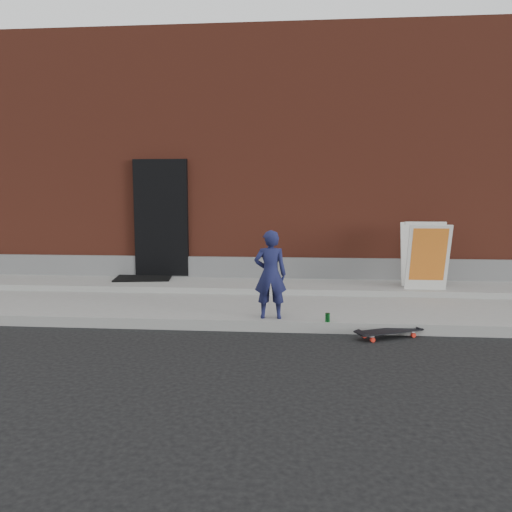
# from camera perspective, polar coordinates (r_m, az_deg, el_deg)

# --- Properties ---
(ground) EXTENTS (80.00, 80.00, 0.00)m
(ground) POSITION_cam_1_polar(r_m,az_deg,el_deg) (6.80, 4.19, -8.76)
(ground) COLOR black
(ground) RESTS_ON ground
(sidewalk) EXTENTS (20.00, 3.00, 0.15)m
(sidewalk) POSITION_cam_1_polar(r_m,az_deg,el_deg) (8.24, 4.34, -5.43)
(sidewalk) COLOR gray
(sidewalk) RESTS_ON ground
(apron) EXTENTS (20.00, 1.20, 0.10)m
(apron) POSITION_cam_1_polar(r_m,az_deg,el_deg) (9.10, 4.42, -3.44)
(apron) COLOR gray
(apron) RESTS_ON sidewalk
(building) EXTENTS (20.00, 8.10, 5.00)m
(building) POSITION_cam_1_polar(r_m,az_deg,el_deg) (13.56, 4.71, 9.74)
(building) COLOR maroon
(building) RESTS_ON ground
(child) EXTENTS (0.46, 0.32, 1.22)m
(child) POSITION_cam_1_polar(r_m,az_deg,el_deg) (6.84, 1.65, -2.12)
(child) COLOR #181B44
(child) RESTS_ON sidewalk
(skateboard) EXTENTS (0.90, 0.58, 0.10)m
(skateboard) POSITION_cam_1_polar(r_m,az_deg,el_deg) (6.76, 14.95, -8.34)
(skateboard) COLOR red
(skateboard) RESTS_ON ground
(pizza_sign) EXTENTS (0.68, 0.81, 1.14)m
(pizza_sign) POSITION_cam_1_polar(r_m,az_deg,el_deg) (8.96, 18.72, 0.07)
(pizza_sign) COLOR silver
(pizza_sign) RESTS_ON apron
(soda_can) EXTENTS (0.08, 0.08, 0.12)m
(soda_can) POSITION_cam_1_polar(r_m,az_deg,el_deg) (6.81, 8.18, -6.98)
(soda_can) COLOR #16722A
(soda_can) RESTS_ON sidewalk
(doormat) EXTENTS (1.16, 0.99, 0.03)m
(doormat) POSITION_cam_1_polar(r_m,az_deg,el_deg) (9.84, -12.71, -2.41)
(doormat) COLOR black
(doormat) RESTS_ON apron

